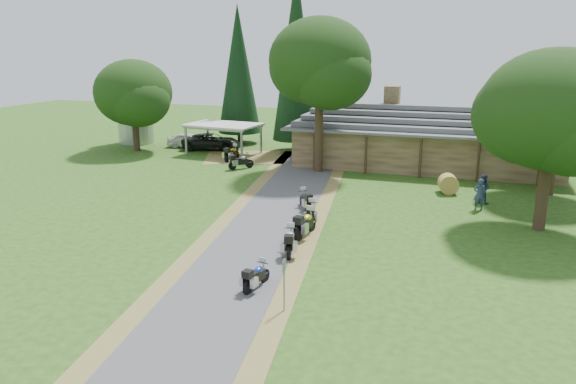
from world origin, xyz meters
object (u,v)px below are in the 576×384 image
(motorcycle_row_c, at_px, (305,222))
(car_dark_suv, at_px, (212,138))
(motorcycle_row_e, at_px, (305,199))
(motorcycle_carport_a, at_px, (232,153))
(hay_bale, at_px, (448,184))
(lodge, at_px, (427,135))
(motorcycle_row_b, at_px, (290,240))
(motorcycle_row_a, at_px, (256,275))
(car_white_sedan, at_px, (189,138))
(carport, at_px, (224,139))
(motorcycle_carport_b, at_px, (241,161))
(silo, at_px, (134,108))
(motorcycle_row_d, at_px, (311,212))

(motorcycle_row_c, bearing_deg, car_dark_suv, 44.06)
(motorcycle_row_e, bearing_deg, motorcycle_row_c, 162.92)
(motorcycle_row_c, relative_size, motorcycle_carport_a, 1.06)
(motorcycle_row_e, xyz_separation_m, motorcycle_carport_a, (-9.92, 11.74, 0.08))
(motorcycle_row_e, relative_size, hay_bale, 1.41)
(lodge, xyz_separation_m, motorcycle_row_b, (-4.27, -22.07, -1.79))
(motorcycle_row_a, xyz_separation_m, motorcycle_row_c, (0.06, 6.70, 0.15))
(lodge, distance_m, car_white_sedan, 22.06)
(motorcycle_row_b, relative_size, motorcycle_row_c, 0.92)
(carport, height_order, motorcycle_carport_b, carport)
(carport, bearing_deg, motorcycle_row_b, -52.07)
(motorcycle_row_a, bearing_deg, carport, 37.07)
(carport, xyz_separation_m, car_white_sedan, (-4.51, 1.95, -0.48))
(lodge, xyz_separation_m, car_white_sedan, (-21.96, 1.40, -1.58))
(motorcycle_carport_a, relative_size, motorcycle_carport_b, 1.04)
(motorcycle_row_a, relative_size, motorcycle_row_e, 0.94)
(silo, bearing_deg, motorcycle_row_c, -42.05)
(car_dark_suv, height_order, motorcycle_row_e, car_dark_suv)
(motorcycle_row_d, relative_size, motorcycle_carport_b, 0.96)
(lodge, distance_m, car_dark_suv, 19.51)
(lodge, relative_size, hay_bale, 17.10)
(motorcycle_row_c, relative_size, motorcycle_row_e, 1.19)
(silo, bearing_deg, motorcycle_carport_b, -28.29)
(motorcycle_row_b, bearing_deg, motorcycle_carport_b, 15.67)
(silo, xyz_separation_m, motorcycle_carport_b, (14.49, -7.80, -2.80))
(motorcycle_row_b, distance_m, motorcycle_carport_a, 22.15)
(motorcycle_carport_a, bearing_deg, motorcycle_row_a, -147.75)
(silo, bearing_deg, motorcycle_row_a, -49.87)
(car_white_sedan, bearing_deg, motorcycle_carport_a, -132.01)
(carport, xyz_separation_m, motorcycle_row_d, (12.85, -16.76, -0.72))
(car_white_sedan, relative_size, motorcycle_row_d, 2.82)
(motorcycle_row_a, height_order, hay_bale, hay_bale)
(silo, xyz_separation_m, motorcycle_row_a, (23.75, -28.18, -2.88))
(motorcycle_row_c, distance_m, motorcycle_row_d, 2.16)
(silo, height_order, motorcycle_row_d, silo)
(car_dark_suv, bearing_deg, motorcycle_row_c, -157.23)
(motorcycle_row_d, bearing_deg, motorcycle_carport_b, 25.05)
(motorcycle_row_b, distance_m, motorcycle_row_e, 7.42)
(lodge, relative_size, silo, 3.10)
(lodge, relative_size, motorcycle_row_b, 11.08)
(motorcycle_row_b, bearing_deg, car_white_sedan, 22.85)
(carport, distance_m, car_dark_suv, 2.57)
(car_white_sedan, xyz_separation_m, motorcycle_row_a, (17.61, -27.54, -0.30))
(carport, height_order, motorcycle_row_c, carport)
(motorcycle_row_b, height_order, motorcycle_row_e, motorcycle_row_b)
(motorcycle_row_a, height_order, motorcycle_row_e, motorcycle_row_e)
(carport, bearing_deg, car_white_sedan, 163.07)
(car_white_sedan, height_order, motorcycle_carport_a, car_white_sedan)
(lodge, relative_size, carport, 3.44)
(motorcycle_row_d, bearing_deg, motorcycle_row_a, 168.62)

